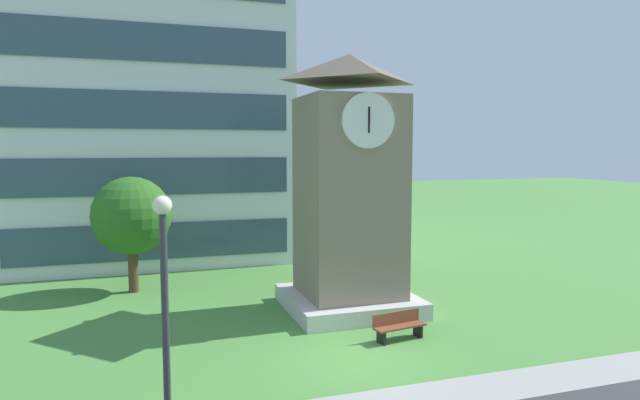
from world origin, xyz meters
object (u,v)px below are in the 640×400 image
Objects in this scene: clock_tower at (349,198)px; street_lamp at (165,299)px; park_bench at (399,326)px; tree_by_building at (132,216)px.

clock_tower is 11.30m from street_lamp.
park_bench is 9.39m from street_lamp.
tree_by_building is at bearing 146.81° from clock_tower.
clock_tower is 1.94× the size of tree_by_building.
park_bench is at bearing -47.20° from tree_by_building.
clock_tower is 1.82× the size of street_lamp.
tree_by_building is (-8.23, 8.89, 2.83)m from park_bench.
park_bench is at bearing -85.16° from clock_tower.
street_lamp is 13.96m from tree_by_building.
clock_tower is 5.33m from park_bench.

